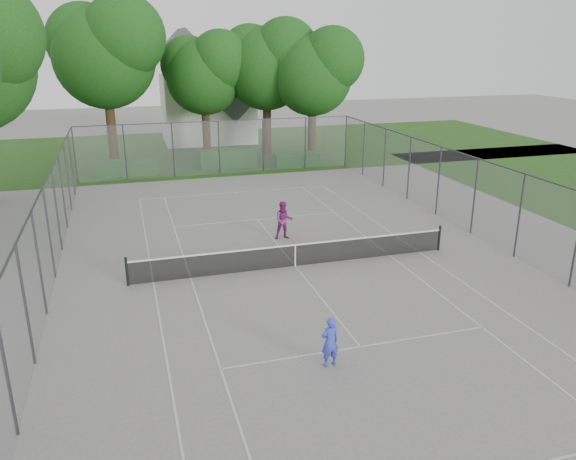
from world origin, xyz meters
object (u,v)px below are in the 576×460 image
object	(u,v)px
house	(207,97)
tennis_net	(295,254)
woman_player	(284,220)
girl_player	(330,342)

from	to	relation	value
house	tennis_net	bearing A→B (deg)	-92.47
tennis_net	house	size ratio (longest dim) A/B	1.36
woman_player	house	bearing A→B (deg)	95.20
house	girl_player	world-z (taller)	house
woman_player	girl_player	bearing A→B (deg)	-92.41
house	girl_player	xyz separation A→B (m)	(-2.50, -37.03, -3.07)
tennis_net	woman_player	xyz separation A→B (m)	(0.49, 3.30, 0.35)
tennis_net	house	bearing A→B (deg)	87.53
house	girl_player	size ratio (longest dim) A/B	6.47
house	girl_player	distance (m)	37.24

